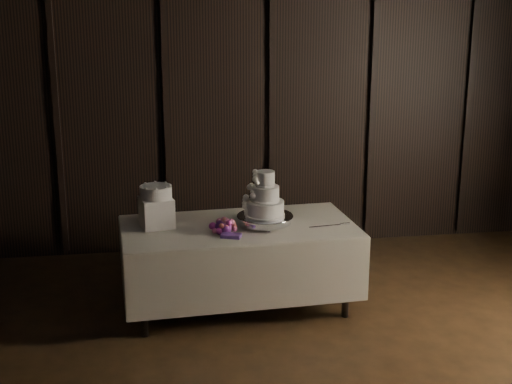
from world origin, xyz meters
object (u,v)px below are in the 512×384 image
object	(u,v)px
wedding_cake	(262,199)
display_table	(239,263)
bouquet	(223,227)
small_cake	(156,192)
box_pedestal	(157,212)
cake_stand	(265,221)

from	to	relation	value
wedding_cake	display_table	bearing A→B (deg)	149.86
wedding_cake	bouquet	bearing A→B (deg)	-173.43
bouquet	small_cake	size ratio (longest dim) A/B	1.36
bouquet	display_table	bearing A→B (deg)	50.00
display_table	bouquet	bearing A→B (deg)	-133.12
display_table	wedding_cake	bearing A→B (deg)	-19.84
bouquet	box_pedestal	xyz separation A→B (m)	(-0.54, 0.27, 0.07)
cake_stand	display_table	bearing A→B (deg)	169.34
box_pedestal	display_table	bearing A→B (deg)	-6.84
display_table	box_pedestal	size ratio (longest dim) A/B	7.86
display_table	wedding_cake	xyz separation A→B (m)	(0.19, -0.06, 0.59)
small_cake	cake_stand	bearing A→B (deg)	-7.78
display_table	cake_stand	world-z (taller)	cake_stand
cake_stand	small_cake	distance (m)	0.95
wedding_cake	box_pedestal	bearing A→B (deg)	157.53
bouquet	box_pedestal	size ratio (longest dim) A/B	1.40
box_pedestal	small_cake	world-z (taller)	small_cake
wedding_cake	box_pedestal	distance (m)	0.90
bouquet	cake_stand	bearing A→B (deg)	20.78
display_table	small_cake	bearing A→B (deg)	170.03
bouquet	small_cake	world-z (taller)	small_cake
cake_stand	wedding_cake	xyz separation A→B (m)	(-0.03, -0.02, 0.20)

